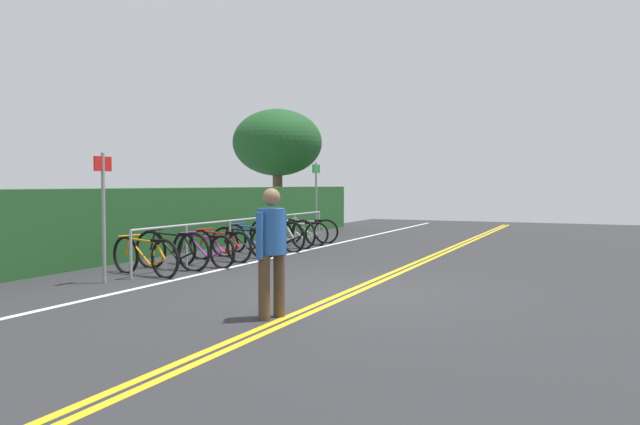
% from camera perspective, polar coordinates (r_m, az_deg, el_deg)
% --- Properties ---
extents(ground_plane, '(37.55, 12.58, 0.05)m').
position_cam_1_polar(ground_plane, '(9.48, 3.03, -7.35)').
color(ground_plane, '#2B2B2D').
extents(centre_line_yellow_inner, '(33.80, 0.10, 0.00)m').
position_cam_1_polar(centre_line_yellow_inner, '(9.44, 3.49, -7.22)').
color(centre_line_yellow_inner, gold).
rests_on(centre_line_yellow_inner, ground_plane).
extents(centre_line_yellow_outer, '(33.80, 0.10, 0.00)m').
position_cam_1_polar(centre_line_yellow_outer, '(9.50, 2.58, -7.16)').
color(centre_line_yellow_outer, gold).
rests_on(centre_line_yellow_outer, ground_plane).
extents(bike_lane_stripe_white, '(33.80, 0.12, 0.00)m').
position_cam_1_polar(bike_lane_stripe_white, '(10.99, -12.53, -5.89)').
color(bike_lane_stripe_white, white).
rests_on(bike_lane_stripe_white, ground_plane).
extents(bike_rack, '(7.82, 0.05, 0.85)m').
position_cam_1_polar(bike_rack, '(14.20, -6.54, -1.34)').
color(bike_rack, '#9EA0A5').
rests_on(bike_rack, ground_plane).
extents(bicycle_0, '(0.51, 1.75, 0.73)m').
position_cam_1_polar(bicycle_0, '(11.48, -15.68, -3.86)').
color(bicycle_0, black).
rests_on(bicycle_0, ground_plane).
extents(bicycle_1, '(0.46, 1.78, 0.77)m').
position_cam_1_polar(bicycle_1, '(12.16, -13.36, -3.37)').
color(bicycle_1, black).
rests_on(bicycle_1, ground_plane).
extents(bicycle_2, '(0.50, 1.69, 0.69)m').
position_cam_1_polar(bicycle_2, '(12.52, -10.63, -3.36)').
color(bicycle_2, black).
rests_on(bicycle_2, ground_plane).
extents(bicycle_3, '(0.46, 1.73, 0.69)m').
position_cam_1_polar(bicycle_3, '(13.32, -9.14, -2.98)').
color(bicycle_3, black).
rests_on(bicycle_3, ground_plane).
extents(bicycle_4, '(0.46, 1.67, 0.72)m').
position_cam_1_polar(bicycle_4, '(13.84, -6.95, -2.72)').
color(bicycle_4, black).
rests_on(bicycle_4, ground_plane).
extents(bicycle_5, '(0.52, 1.77, 0.72)m').
position_cam_1_polar(bicycle_5, '(14.66, -6.15, -2.41)').
color(bicycle_5, black).
rests_on(bicycle_5, ground_plane).
extents(bicycle_6, '(0.62, 1.80, 0.78)m').
position_cam_1_polar(bicycle_6, '(15.18, -3.99, -2.12)').
color(bicycle_6, black).
rests_on(bicycle_6, ground_plane).
extents(bicycle_7, '(0.46, 1.75, 0.78)m').
position_cam_1_polar(bicycle_7, '(15.90, -3.03, -1.90)').
color(bicycle_7, black).
rests_on(bicycle_7, ground_plane).
extents(bicycle_8, '(0.46, 1.63, 0.68)m').
position_cam_1_polar(bicycle_8, '(16.57, -1.93, -1.90)').
color(bicycle_8, black).
rests_on(bicycle_8, ground_plane).
extents(bicycle_9, '(0.53, 1.65, 0.71)m').
position_cam_1_polar(bicycle_9, '(17.18, -1.05, -1.68)').
color(bicycle_9, black).
rests_on(bicycle_9, ground_plane).
extents(pedestrian, '(0.48, 0.32, 1.56)m').
position_cam_1_polar(pedestrian, '(7.49, -4.44, -2.93)').
color(pedestrian, '#4C3826').
rests_on(pedestrian, ground_plane).
extents(sign_post_near, '(0.36, 0.06, 2.12)m').
position_cam_1_polar(sign_post_near, '(10.74, -19.15, 0.71)').
color(sign_post_near, gray).
rests_on(sign_post_near, ground_plane).
extents(sign_post_far, '(0.36, 0.09, 2.24)m').
position_cam_1_polar(sign_post_far, '(18.00, -0.36, 1.75)').
color(sign_post_far, gray).
rests_on(sign_post_far, ground_plane).
extents(hedge_backdrop, '(16.77, 1.13, 1.52)m').
position_cam_1_polar(hedge_backdrop, '(16.65, -10.49, -0.38)').
color(hedge_backdrop, '#235626').
rests_on(hedge_backdrop, ground_plane).
extents(tree_mid, '(3.22, 3.22, 4.32)m').
position_cam_1_polar(tree_mid, '(22.74, -3.91, 6.33)').
color(tree_mid, brown).
rests_on(tree_mid, ground_plane).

